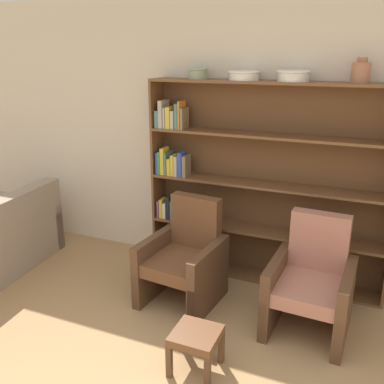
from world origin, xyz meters
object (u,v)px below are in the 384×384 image
at_px(bookshelf, 246,187).
at_px(bowl_cream, 293,75).
at_px(armchair_cushioned, 311,284).
at_px(armchair_leather, 185,259).
at_px(footstool, 196,339).
at_px(bowl_terracotta, 198,73).
at_px(bowl_olive, 244,75).
at_px(vase_tall, 361,72).

relative_size(bookshelf, bowl_cream, 7.93).
bearing_deg(armchair_cushioned, armchair_leather, 2.83).
height_order(armchair_cushioned, footstool, armchair_cushioned).
height_order(bookshelf, bowl_terracotta, bowl_terracotta).
xyz_separation_m(bookshelf, bowl_olive, (-0.06, -0.03, 1.07)).
distance_m(bookshelf, bowl_olive, 1.07).
height_order(bowl_terracotta, armchair_leather, bowl_terracotta).
distance_m(bowl_terracotta, bowl_olive, 0.45).
bearing_deg(bowl_terracotta, bowl_cream, -0.00).
height_order(bowl_olive, footstool, bowl_olive).
height_order(bookshelf, footstool, bookshelf).
bearing_deg(bowl_olive, armchair_cushioned, -38.41).
xyz_separation_m(bowl_terracotta, bowl_cream, (0.90, -0.00, -0.00)).
height_order(bowl_terracotta, footstool, bowl_terracotta).
height_order(bowl_cream, armchair_leather, bowl_cream).
xyz_separation_m(bowl_cream, footstool, (-0.29, -1.50, -1.76)).
bearing_deg(bowl_terracotta, armchair_leather, -77.65).
bearing_deg(bowl_cream, armchair_leather, -139.05).
bearing_deg(bowl_terracotta, bookshelf, 2.88).
xyz_separation_m(vase_tall, armchair_cushioned, (-0.17, -0.65, -1.65)).
relative_size(bowl_terracotta, bowl_cream, 0.67).
relative_size(bookshelf, footstool, 7.07).
xyz_separation_m(bowl_terracotta, footstool, (0.61, -1.50, -1.76)).
bearing_deg(armchair_cushioned, bookshelf, -38.70).
height_order(bowl_terracotta, vase_tall, vase_tall).
bearing_deg(armchair_cushioned, footstool, 54.59).
xyz_separation_m(bowl_terracotta, vase_tall, (1.44, -0.00, 0.03)).
height_order(armchair_leather, footstool, armchair_leather).
bearing_deg(armchair_leather, vase_tall, -147.34).
xyz_separation_m(bowl_terracotta, armchair_leather, (0.14, -0.65, -1.62)).
xyz_separation_m(vase_tall, footstool, (-0.84, -1.50, -1.80)).
distance_m(bowl_cream, armchair_cushioned, 1.78).
xyz_separation_m(bookshelf, bowl_cream, (0.39, -0.03, 1.07)).
relative_size(bowl_terracotta, bowl_olive, 0.66).
bearing_deg(vase_tall, bowl_olive, 180.00).
bearing_deg(bookshelf, bowl_terracotta, -177.12).
xyz_separation_m(bookshelf, vase_tall, (0.93, -0.03, 1.11)).
distance_m(bookshelf, bowl_cream, 1.14).
bearing_deg(vase_tall, bookshelf, 178.42).
bearing_deg(armchair_leather, armchair_cushioned, -174.03).
xyz_separation_m(armchair_leather, armchair_cushioned, (1.13, 0.00, 0.00)).
xyz_separation_m(bowl_cream, armchair_leather, (-0.75, -0.65, -1.62)).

